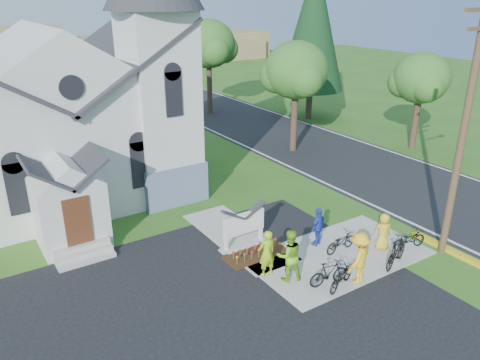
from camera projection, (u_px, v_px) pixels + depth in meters
ground at (318, 273)px, 17.41m from camera, size 120.00×120.00×0.00m
road at (283, 136)px, 34.14m from camera, size 8.00×90.00×0.02m
sidewalk at (338, 255)px, 18.55m from camera, size 7.00×4.00×0.05m
church at (63, 93)px, 22.42m from camera, size 12.35×12.00×13.00m
church_sign at (244, 224)px, 18.91m from camera, size 2.20×0.40×1.70m
flower_bed at (256, 255)px, 18.58m from camera, size 2.60×1.10×0.07m
utility_pole at (466, 121)px, 16.94m from camera, size 3.45×0.28×10.00m
tree_road_near at (296, 71)px, 29.11m from camera, size 4.00×4.00×7.05m
tree_road_mid at (209, 44)px, 38.49m from camera, size 4.40×4.40×7.80m
tree_road_far at (421, 79)px, 29.74m from camera, size 3.60×3.60×6.30m
conifer at (313, 25)px, 36.25m from camera, size 5.20×5.20×12.40m
distant_hills at (53, 54)px, 62.17m from camera, size 61.00×10.00×5.60m
cyclist_0 at (267, 253)px, 16.92m from camera, size 0.68×0.46×1.81m
bike_0 at (341, 277)px, 16.37m from camera, size 1.66×1.03×0.82m
cyclist_1 at (289, 255)px, 16.62m from camera, size 1.15×1.01×1.97m
bike_1 at (329, 273)px, 16.49m from camera, size 1.60×0.71×0.93m
cyclist_2 at (318, 226)px, 19.01m from camera, size 1.05×0.71×1.66m
bike_2 at (340, 242)px, 18.68m from camera, size 1.59×0.65×0.82m
cyclist_3 at (359, 258)px, 16.49m from camera, size 1.41×1.06×1.94m
bike_3 at (396, 252)px, 17.67m from camera, size 1.96×1.13×1.13m
cyclist_4 at (383, 232)px, 18.70m from camera, size 0.90×0.77×1.57m
bike_4 at (409, 239)px, 18.87m from camera, size 1.64×0.80×0.82m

